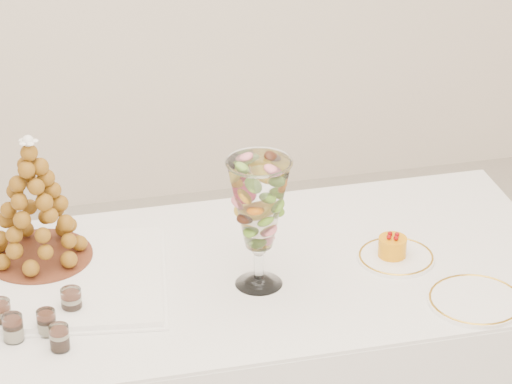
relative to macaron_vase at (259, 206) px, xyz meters
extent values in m
cube|color=white|center=(-0.19, 0.07, -0.23)|extent=(1.98, 0.79, 0.01)
cube|color=white|center=(-0.54, 0.12, -0.21)|extent=(0.67, 0.54, 0.02)
cylinder|color=white|center=(0.00, 0.00, -0.21)|extent=(0.12, 0.12, 0.02)
cylinder|color=white|center=(0.00, 0.00, -0.16)|extent=(0.03, 0.03, 0.08)
sphere|color=white|center=(0.00, 0.00, -0.12)|extent=(0.04, 0.04, 0.04)
cylinder|color=white|center=(0.38, 0.03, -0.22)|extent=(0.20, 0.20, 0.01)
cylinder|color=white|center=(0.50, -0.21, -0.22)|extent=(0.24, 0.24, 0.01)
cylinder|color=white|center=(-0.64, -0.05, -0.19)|extent=(0.06, 0.06, 0.07)
cylinder|color=white|center=(-0.54, -0.10, -0.19)|extent=(0.06, 0.06, 0.06)
cylinder|color=white|center=(-0.47, -0.03, -0.19)|extent=(0.06, 0.06, 0.07)
cylinder|color=white|center=(-0.61, -0.11, -0.19)|extent=(0.05, 0.05, 0.07)
cylinder|color=white|center=(-0.51, -0.17, -0.19)|extent=(0.05, 0.05, 0.06)
cylinder|color=brown|center=(-0.53, 0.23, -0.20)|extent=(0.28, 0.28, 0.01)
cone|color=brown|center=(-0.53, 0.23, -0.03)|extent=(0.24, 0.24, 0.33)
sphere|color=white|center=(-0.53, 0.23, 0.13)|extent=(0.03, 0.03, 0.03)
cylinder|color=orange|center=(0.37, 0.04, -0.19)|extent=(0.07, 0.07, 0.05)
sphere|color=#8C0505|center=(0.38, 0.04, -0.15)|extent=(0.01, 0.01, 0.01)
sphere|color=#8C0505|center=(0.36, 0.05, -0.15)|extent=(0.01, 0.01, 0.01)
sphere|color=#8C0505|center=(0.35, 0.03, -0.15)|extent=(0.01, 0.01, 0.01)
sphere|color=#8C0505|center=(0.37, 0.03, -0.15)|extent=(0.01, 0.01, 0.01)
camera|label=1|loc=(-0.61, -2.51, 1.41)|focal=85.00mm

